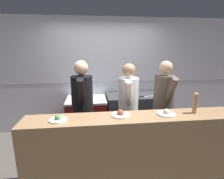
{
  "coord_description": "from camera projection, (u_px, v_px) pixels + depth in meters",
  "views": [
    {
      "loc": [
        -0.31,
        -2.49,
        1.94
      ],
      "look_at": [
        0.08,
        0.76,
        1.15
      ],
      "focal_mm": 28.0,
      "sensor_mm": 36.0,
      "label": 1
    }
  ],
  "objects": [
    {
      "name": "ground_plane",
      "position": [
        113.0,
        168.0,
        2.89
      ],
      "size": [
        14.0,
        14.0,
        0.0
      ],
      "primitive_type": "plane",
      "color": "#4C4742"
    },
    {
      "name": "wall_back_tiled",
      "position": [
        105.0,
        75.0,
        4.09
      ],
      "size": [
        8.0,
        0.06,
        2.6
      ],
      "color": "silver",
      "rests_on": "ground_plane"
    },
    {
      "name": "oven_range",
      "position": [
        87.0,
        117.0,
        3.86
      ],
      "size": [
        0.85,
        0.71,
        0.86
      ],
      "color": "maroon",
      "rests_on": "ground_plane"
    },
    {
      "name": "prep_counter",
      "position": [
        136.0,
        114.0,
        3.98
      ],
      "size": [
        1.34,
        0.65,
        0.91
      ],
      "color": "#38383D",
      "rests_on": "ground_plane"
    },
    {
      "name": "pass_counter",
      "position": [
        133.0,
        150.0,
        2.49
      ],
      "size": [
        2.99,
        0.45,
        1.03
      ],
      "color": "#93704C",
      "rests_on": "ground_plane"
    },
    {
      "name": "stock_pot",
      "position": [
        84.0,
        95.0,
        3.74
      ],
      "size": [
        0.25,
        0.25,
        0.14
      ],
      "color": "#B7BABF",
      "rests_on": "oven_range"
    },
    {
      "name": "mixing_bowl_steel",
      "position": [
        127.0,
        94.0,
        3.8
      ],
      "size": [
        0.28,
        0.28,
        0.1
      ],
      "color": "#B7BABF",
      "rests_on": "prep_counter"
    },
    {
      "name": "chefs_knife",
      "position": [
        145.0,
        96.0,
        3.74
      ],
      "size": [
        0.35,
        0.12,
        0.02
      ],
      "color": "#B7BABF",
      "rests_on": "prep_counter"
    },
    {
      "name": "plated_dish_main",
      "position": [
        58.0,
        119.0,
        2.23
      ],
      "size": [
        0.23,
        0.23,
        0.08
      ],
      "color": "white",
      "rests_on": "pass_counter"
    },
    {
      "name": "plated_dish_appetiser",
      "position": [
        120.0,
        114.0,
        2.39
      ],
      "size": [
        0.26,
        0.26,
        0.09
      ],
      "color": "white",
      "rests_on": "pass_counter"
    },
    {
      "name": "plated_dish_dessert",
      "position": [
        166.0,
        113.0,
        2.43
      ],
      "size": [
        0.25,
        0.25,
        0.09
      ],
      "color": "white",
      "rests_on": "pass_counter"
    },
    {
      "name": "pepper_mill",
      "position": [
        195.0,
        103.0,
        2.45
      ],
      "size": [
        0.06,
        0.06,
        0.3
      ],
      "color": "#AD7A47",
      "rests_on": "pass_counter"
    },
    {
      "name": "chef_head_cook",
      "position": [
        83.0,
        106.0,
        2.95
      ],
      "size": [
        0.36,
        0.76,
        1.74
      ],
      "rotation": [
        0.0,
        0.0,
        -0.01
      ],
      "color": "black",
      "rests_on": "ground_plane"
    },
    {
      "name": "chef_sous",
      "position": [
        128.0,
        106.0,
        3.06
      ],
      "size": [
        0.41,
        0.74,
        1.68
      ],
      "rotation": [
        0.0,
        0.0,
        -0.22
      ],
      "color": "black",
      "rests_on": "ground_plane"
    },
    {
      "name": "chef_line",
      "position": [
        163.0,
        104.0,
        3.1
      ],
      "size": [
        0.38,
        0.75,
        1.72
      ],
      "rotation": [
        0.0,
        0.0,
        0.08
      ],
      "color": "black",
      "rests_on": "ground_plane"
    }
  ]
}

